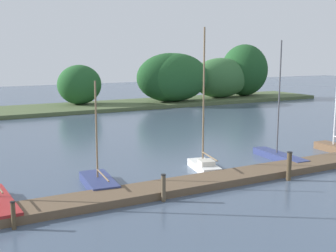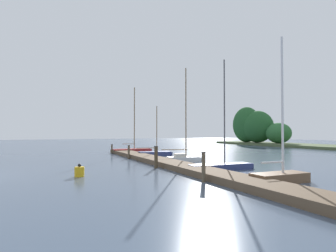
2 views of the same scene
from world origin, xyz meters
name	(u,v)px [view 1 (image 1 of 2)]	position (x,y,z in m)	size (l,w,h in m)	color
dock_pier	(264,172)	(0.00, 11.97, 0.17)	(28.58, 1.80, 0.35)	brown
far_shore	(115,82)	(3.51, 41.54, 2.96)	(62.51, 8.00, 7.33)	#4C5B38
sailboat_1	(98,181)	(-8.21, 14.27, 0.26)	(1.57, 3.67, 5.00)	navy
sailboat_2	(204,163)	(-2.25, 14.28, 0.41)	(1.55, 3.32, 7.58)	white
sailboat_3	(278,155)	(2.95, 14.20, 0.29)	(1.18, 4.44, 6.98)	navy
sailboat_4	(334,145)	(7.60, 14.08, 0.40)	(1.16, 3.00, 6.91)	brown
mooring_piling_0	(13,215)	(-12.60, 10.84, 0.53)	(0.19, 0.19, 1.05)	#4C3D28
mooring_piling_1	(163,188)	(-6.47, 10.92, 0.60)	(0.22, 0.22, 1.19)	brown
mooring_piling_2	(289,166)	(0.44, 10.68, 0.73)	(0.27, 0.27, 1.45)	#4C3D28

